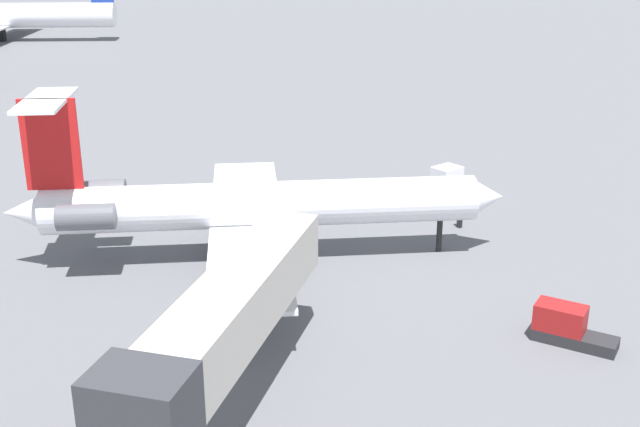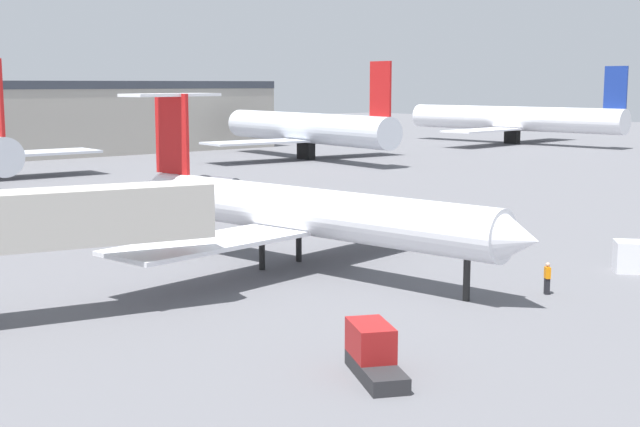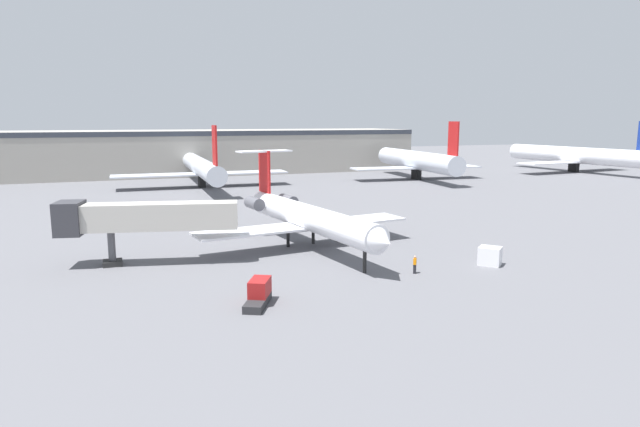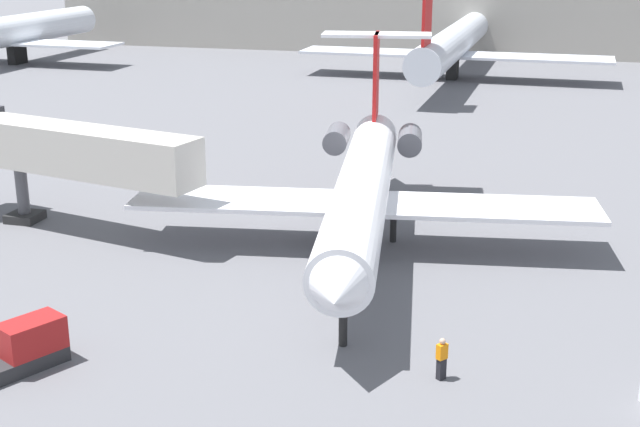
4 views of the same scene
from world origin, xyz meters
The scene contains 10 objects.
ground_plane centered at (0.00, 0.00, -0.05)m, with size 400.00×400.00×0.10m, color #5B5B60.
regional_jet centered at (2.33, -0.07, 3.57)m, with size 25.19×30.18×10.23m.
jet_bridge centered at (-15.34, -1.26, 4.69)m, with size 17.27×6.66×6.38m.
ground_crew_marshaller centered at (8.30, -13.68, 0.86)m, with size 0.45×0.47×1.69m.
baggage_tug_lead centered at (-7.37, -16.93, 0.84)m, with size 3.09×4.19×1.90m.
cargo_container_uld centered at (16.71, -13.69, 0.90)m, with size 2.63×2.67×1.81m.
terminal_building centered at (0.00, 92.48, 5.66)m, with size 124.37×24.66×11.29m.
parked_airliner_centre centered at (0.22, 59.70, 4.15)m, with size 36.28×43.11×13.11m.
parked_airliner_east_mid centered at (50.47, 57.17, 4.45)m, with size 31.97×37.82×13.71m.
parked_airliner_east_end centered at (100.22, 58.27, 4.47)m, with size 36.41×43.09×13.75m.
Camera 3 is at (-17.41, -56.63, 14.08)m, focal length 30.86 mm.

